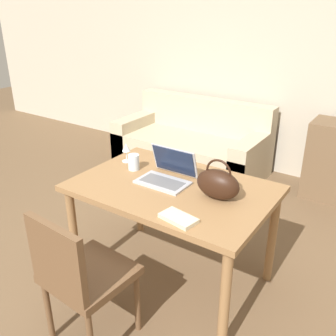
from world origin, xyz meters
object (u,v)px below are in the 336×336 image
couch (192,147)px  laptop (168,172)px  chair (79,273)px  drinking_glass (134,162)px  handbag (218,184)px  wine_glass (126,149)px

couch → laptop: bearing=-64.6°
chair → drinking_glass: 0.93m
couch → laptop: size_ratio=5.08×
couch → chair: bearing=-72.8°
chair → couch: bearing=111.0°
handbag → couch: bearing=124.4°
laptop → drinking_glass: (-0.31, 0.01, -0.00)m
chair → laptop: 0.88m
laptop → drinking_glass: size_ratio=3.05×
drinking_glass → wine_glass: (-0.14, 0.08, 0.04)m
chair → wine_glass: wine_glass is taller
laptop → handbag: bearing=-6.3°
chair → wine_glass: size_ratio=6.07×
wine_glass → laptop: bearing=-12.1°
drinking_glass → wine_glass: size_ratio=0.78×
chair → laptop: bearing=91.4°
laptop → wine_glass: size_ratio=2.39×
couch → laptop: (0.83, -1.75, 0.53)m
wine_glass → handbag: size_ratio=0.51×
wine_glass → handbag: (0.84, -0.14, -0.00)m
drinking_glass → handbag: 0.71m
wine_glass → drinking_glass: bearing=-31.4°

